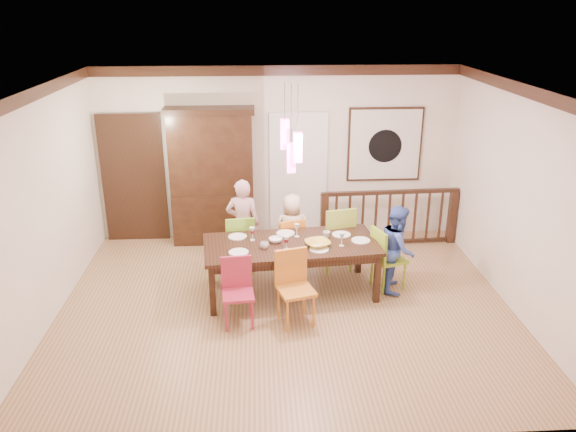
{
  "coord_description": "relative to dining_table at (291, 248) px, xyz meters",
  "views": [
    {
      "loc": [
        -0.34,
        -6.63,
        3.83
      ],
      "look_at": [
        0.06,
        0.48,
        1.11
      ],
      "focal_mm": 35.0,
      "sensor_mm": 36.0,
      "label": 1
    }
  ],
  "objects": [
    {
      "name": "chair_far_right",
      "position": [
        0.71,
        0.71,
        -0.08
      ],
      "size": [
        0.56,
        0.56,
        1.03
      ],
      "rotation": [
        0.0,
        0.0,
        3.38
      ],
      "color": "#8EA833",
      "rests_on": "floor"
    },
    {
      "name": "floor",
      "position": [
        -0.1,
        -0.39,
        -0.68
      ],
      "size": [
        6.0,
        6.0,
        0.0
      ],
      "primitive_type": "plane",
      "color": "#8E6244",
      "rests_on": "ground"
    },
    {
      "name": "white_doorway",
      "position": [
        0.25,
        2.08,
        0.37
      ],
      "size": [
        0.97,
        0.05,
        2.22
      ],
      "primitive_type": "cube",
      "color": "silver",
      "rests_on": "wall_back"
    },
    {
      "name": "pendant_cluster",
      "position": [
        0.0,
        -0.0,
        1.43
      ],
      "size": [
        0.27,
        0.21,
        1.14
      ],
      "color": "#F549AE",
      "rests_on": "ceiling"
    },
    {
      "name": "serving_bowl",
      "position": [
        0.35,
        -0.14,
        0.11
      ],
      "size": [
        0.42,
        0.42,
        0.08
      ],
      "primitive_type": "imported",
      "rotation": [
        0.0,
        0.0,
        0.34
      ],
      "color": "gold",
      "rests_on": "dining_table"
    },
    {
      "name": "person_far_left",
      "position": [
        -0.67,
        0.89,
        0.02
      ],
      "size": [
        0.55,
        0.39,
        1.39
      ],
      "primitive_type": "imported",
      "rotation": [
        0.0,
        0.0,
        3.02
      ],
      "color": "#EFB6C5",
      "rests_on": "floor"
    },
    {
      "name": "plate_far_left",
      "position": [
        -0.74,
        0.25,
        0.08
      ],
      "size": [
        0.26,
        0.26,
        0.01
      ],
      "primitive_type": "cylinder",
      "color": "white",
      "rests_on": "dining_table"
    },
    {
      "name": "plate_near_mid",
      "position": [
        0.36,
        -0.24,
        0.08
      ],
      "size": [
        0.26,
        0.26,
        0.01
      ],
      "primitive_type": "cylinder",
      "color": "white",
      "rests_on": "dining_table"
    },
    {
      "name": "plate_end_right",
      "position": [
        0.96,
        0.02,
        0.08
      ],
      "size": [
        0.26,
        0.26,
        0.01
      ],
      "primitive_type": "cylinder",
      "color": "white",
      "rests_on": "dining_table"
    },
    {
      "name": "wine_glass_c",
      "position": [
        -0.07,
        -0.2,
        0.17
      ],
      "size": [
        0.08,
        0.08,
        0.19
      ],
      "primitive_type": null,
      "color": "#590C19",
      "rests_on": "dining_table"
    },
    {
      "name": "napkin",
      "position": [
        -0.12,
        -0.31,
        0.08
      ],
      "size": [
        0.18,
        0.14,
        0.01
      ],
      "primitive_type": "cube",
      "color": "#D83359",
      "rests_on": "dining_table"
    },
    {
      "name": "wall_back",
      "position": [
        -0.1,
        2.11,
        0.77
      ],
      "size": [
        6.0,
        0.0,
        6.0
      ],
      "primitive_type": "plane",
      "rotation": [
        1.57,
        0.0,
        0.0
      ],
      "color": "beige",
      "rests_on": "floor"
    },
    {
      "name": "wine_glass_b",
      "position": [
        0.1,
        0.22,
        0.17
      ],
      "size": [
        0.08,
        0.08,
        0.19
      ],
      "primitive_type": null,
      "color": "silver",
      "rests_on": "dining_table"
    },
    {
      "name": "wine_glass_a",
      "position": [
        -0.53,
        0.13,
        0.17
      ],
      "size": [
        0.08,
        0.08,
        0.19
      ],
      "primitive_type": null,
      "color": "#590C19",
      "rests_on": "dining_table"
    },
    {
      "name": "wine_glass_d",
      "position": [
        0.68,
        -0.13,
        0.17
      ],
      "size": [
        0.08,
        0.08,
        0.19
      ],
      "primitive_type": null,
      "color": "silver",
      "rests_on": "dining_table"
    },
    {
      "name": "panel_door",
      "position": [
        -2.5,
        2.06,
        0.37
      ],
      "size": [
        1.04,
        0.07,
        2.24
      ],
      "primitive_type": "cube",
      "color": "black",
      "rests_on": "wall_back"
    },
    {
      "name": "person_far_mid",
      "position": [
        0.07,
        0.88,
        -0.1
      ],
      "size": [
        0.57,
        0.37,
        1.15
      ],
      "primitive_type": "imported",
      "rotation": [
        0.0,
        0.0,
        3.13
      ],
      "color": "beige",
      "rests_on": "floor"
    },
    {
      "name": "small_bowl",
      "position": [
        -0.21,
        0.05,
        0.1
      ],
      "size": [
        0.21,
        0.21,
        0.06
      ],
      "primitive_type": "imported",
      "rotation": [
        0.0,
        0.0,
        -0.1
      ],
      "color": "white",
      "rests_on": "dining_table"
    },
    {
      "name": "plate_near_left",
      "position": [
        -0.71,
        -0.28,
        0.08
      ],
      "size": [
        0.26,
        0.26,
        0.01
      ],
      "primitive_type": "cylinder",
      "color": "white",
      "rests_on": "dining_table"
    },
    {
      "name": "cup_right",
      "position": [
        0.51,
        0.16,
        0.12
      ],
      "size": [
        0.12,
        0.12,
        0.09
      ],
      "primitive_type": "imported",
      "rotation": [
        0.0,
        0.0,
        -0.17
      ],
      "color": "silver",
      "rests_on": "dining_table"
    },
    {
      "name": "plate_far_mid",
      "position": [
        -0.06,
        0.34,
        0.08
      ],
      "size": [
        0.26,
        0.26,
        0.01
      ],
      "primitive_type": "cylinder",
      "color": "white",
      "rests_on": "dining_table"
    },
    {
      "name": "painting",
      "position": [
        1.7,
        2.08,
        0.92
      ],
      "size": [
        1.25,
        0.06,
        1.25
      ],
      "color": "black",
      "rests_on": "wall_back"
    },
    {
      "name": "chair_near_left",
      "position": [
        -0.71,
        -0.81,
        -0.18
      ],
      "size": [
        0.43,
        0.43,
        0.86
      ],
      "rotation": [
        0.0,
        0.0,
        0.1
      ],
      "color": "#9E233A",
      "rests_on": "floor"
    },
    {
      "name": "china_hutch",
      "position": [
        -1.19,
        1.91,
        0.47
      ],
      "size": [
        1.44,
        0.46,
        2.28
      ],
      "color": "black",
      "rests_on": "floor"
    },
    {
      "name": "chair_far_mid",
      "position": [
        0.02,
        0.74,
        -0.19
      ],
      "size": [
        0.47,
        0.47,
        0.85
      ],
      "rotation": [
        0.0,
        0.0,
        3.4
      ],
      "color": "orange",
      "rests_on": "floor"
    },
    {
      "name": "chair_near_mid",
      "position": [
        0.01,
        -0.82,
        -0.13
      ],
      "size": [
        0.53,
        0.53,
        0.95
      ],
      "rotation": [
        0.0,
        0.0,
        0.28
      ],
      "color": "#C47323",
      "rests_on": "floor"
    },
    {
      "name": "ceiling",
      "position": [
        -0.1,
        -0.39,
        2.22
      ],
      "size": [
        6.0,
        6.0,
        0.0
      ],
      "primitive_type": "plane",
      "rotation": [
        3.14,
        0.0,
        0.0
      ],
      "color": "white",
      "rests_on": "wall_back"
    },
    {
      "name": "wall_right",
      "position": [
        2.9,
        -0.39,
        0.77
      ],
      "size": [
        0.0,
        5.0,
        5.0
      ],
      "primitive_type": "plane",
      "rotation": [
        1.57,
        0.0,
        -1.57
      ],
      "color": "beige",
      "rests_on": "floor"
    },
    {
      "name": "wall_left",
      "position": [
        -3.1,
        -0.39,
        0.77
      ],
      "size": [
        0.0,
        5.0,
        5.0
      ],
      "primitive_type": "plane",
      "rotation": [
        1.57,
        0.0,
        1.57
      ],
      "color": "beige",
      "rests_on": "floor"
    },
    {
      "name": "dining_table",
      "position": [
        0.0,
        0.0,
        0.0
      ],
      "size": [
        2.46,
        1.31,
        0.75
      ],
      "rotation": [
        0.0,
        0.0,
        0.1
      ],
      "color": "black",
      "rests_on": "floor"
    },
    {
      "name": "chair_end_right",
      "position": [
        1.39,
        0.06,
        -0.15
      ],
      "size": [
        0.52,
        0.52,
        0.91
      ],
      "rotation": [
        0.0,
        0.0,
        1.88
      ],
      "color": "#82A621",
      "rests_on": "floor"
    },
    {
      "name": "crown_molding",
      "position": [
        -0.1,
        -0.39,
        2.14
      ],
      "size": [
        6.0,
        5.0,
        0.16
      ],
      "primitive_type": null,
      "color": "black",
      "rests_on": "wall_back"
    },
    {
      "name": "person_end_right",
      "position": [
        1.49,
        0.02,
        -0.05
      ],
      "size": [
        0.59,
        0.69,
        1.24
      ],
      "primitive_type": "imported",
      "rotation": [
        0.0,
        0.0,
        1.36
      ],
      "color": "#3F5AB0",
      "rests_on": "floor"
    },
    {
      "name": "plate_far_right",
      "position": [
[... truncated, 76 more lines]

